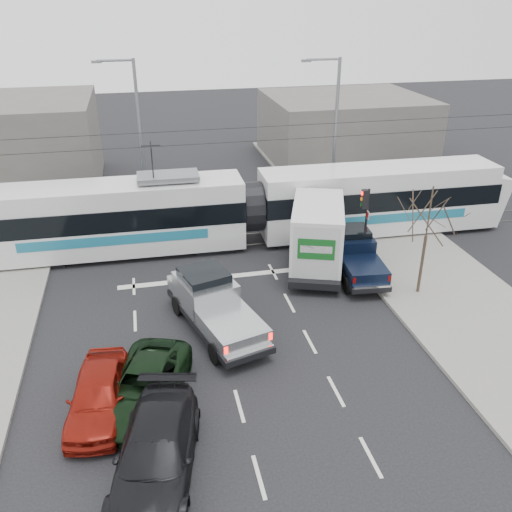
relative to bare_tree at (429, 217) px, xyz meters
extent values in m
plane|color=black|center=(-7.60, -2.50, -3.79)|extent=(120.00, 120.00, 0.00)
cube|color=gray|center=(1.40, -2.50, -3.72)|extent=(6.00, 60.00, 0.15)
cube|color=#33302D|center=(-7.60, 7.50, -3.78)|extent=(60.00, 1.60, 0.03)
cube|color=#645F5A|center=(4.40, 21.50, -1.29)|extent=(12.00, 10.00, 5.00)
cylinder|color=#47382B|center=(0.00, 0.00, -2.27)|extent=(0.14, 0.14, 2.75)
cylinder|color=#47382B|center=(0.00, 0.00, 0.23)|extent=(0.07, 0.07, 2.25)
cylinder|color=black|center=(-1.00, 4.00, -1.84)|extent=(0.12, 0.12, 3.60)
cube|color=black|center=(-1.20, 4.00, -0.54)|extent=(0.28, 0.28, 0.95)
cylinder|color=#FF0C07|center=(-1.35, 4.00, -0.24)|extent=(0.06, 0.20, 0.20)
cylinder|color=orange|center=(-1.35, 4.00, -0.54)|extent=(0.06, 0.20, 0.20)
cylinder|color=#05330C|center=(-1.35, 4.00, -0.84)|extent=(0.06, 0.20, 0.20)
cube|color=white|center=(-1.02, 3.85, -1.34)|extent=(0.02, 0.30, 0.40)
cylinder|color=slate|center=(-0.10, 11.50, 0.71)|extent=(0.20, 0.20, 9.00)
cylinder|color=slate|center=(-1.10, 11.50, 5.11)|extent=(2.00, 0.14, 0.14)
cube|color=slate|center=(-2.10, 11.50, 5.06)|extent=(0.55, 0.25, 0.14)
cylinder|color=slate|center=(-11.60, 13.50, 0.71)|extent=(0.20, 0.20, 9.00)
cylinder|color=slate|center=(-12.60, 13.50, 5.11)|extent=(2.00, 0.14, 0.14)
cube|color=slate|center=(-13.60, 13.50, 5.06)|extent=(0.55, 0.25, 0.14)
cylinder|color=black|center=(-7.60, 7.50, 1.71)|extent=(60.00, 0.03, 0.03)
cylinder|color=black|center=(-7.60, 7.50, 2.41)|extent=(60.00, 0.03, 0.03)
cube|color=silver|center=(-13.32, 7.30, -2.74)|extent=(13.20, 2.98, 1.60)
cube|color=black|center=(-13.32, 7.30, -1.51)|extent=(13.27, 3.01, 1.09)
cube|color=silver|center=(-13.32, 7.30, -0.53)|extent=(13.20, 2.87, 1.02)
cube|color=#1A6A86|center=(-13.35, 5.91, -2.45)|extent=(9.21, 0.18, 0.51)
cube|color=silver|center=(0.98, 7.06, -2.74)|extent=(13.20, 2.98, 1.60)
cube|color=black|center=(0.98, 7.06, -1.51)|extent=(13.27, 3.01, 1.09)
cube|color=silver|center=(0.98, 7.06, -0.53)|extent=(13.20, 2.87, 1.02)
cube|color=#1A6A86|center=(0.95, 5.67, -2.45)|extent=(9.21, 0.18, 0.51)
cylinder|color=black|center=(-6.17, 7.18, -1.72)|extent=(1.07, 2.66, 2.65)
cube|color=slate|center=(-10.46, 7.25, 0.21)|extent=(3.09, 1.71, 0.26)
cube|color=black|center=(-16.90, 7.36, -3.61)|extent=(2.08, 2.38, 0.37)
cube|color=black|center=(-8.32, 7.22, -3.61)|extent=(2.08, 2.38, 0.37)
cube|color=black|center=(-4.03, 7.14, -3.61)|extent=(2.08, 2.38, 0.37)
cube|color=black|center=(4.55, 7.00, -3.61)|extent=(2.08, 2.38, 0.37)
cube|color=black|center=(-9.33, -0.93, -3.23)|extent=(3.61, 6.27, 0.26)
cube|color=#AEB0B3|center=(-9.63, 0.10, -2.51)|extent=(2.62, 2.95, 1.18)
cube|color=black|center=(-9.66, 0.20, -1.90)|extent=(2.17, 2.19, 0.56)
cube|color=#AEB0B3|center=(-10.02, 1.47, -2.75)|extent=(2.17, 1.57, 0.56)
cube|color=#AEB0B3|center=(-8.97, -2.18, -2.82)|extent=(2.67, 3.12, 0.67)
cube|color=silver|center=(-8.54, -3.67, -3.10)|extent=(1.86, 0.70, 0.18)
cube|color=#FF0C07|center=(-9.44, -3.80, -2.72)|extent=(0.16, 0.12, 0.29)
cube|color=#FF0C07|center=(-7.71, -3.30, -2.72)|extent=(0.16, 0.12, 0.29)
cylinder|color=black|center=(-10.76, 0.64, -3.38)|extent=(0.50, 0.87, 0.82)
cylinder|color=black|center=(-8.95, 1.16, -3.38)|extent=(0.50, 0.87, 0.82)
cylinder|color=black|center=(-9.71, -3.01, -3.38)|extent=(0.50, 0.87, 0.82)
cylinder|color=black|center=(-7.90, -2.49, -3.38)|extent=(0.50, 0.87, 0.82)
cube|color=black|center=(-3.56, 3.96, -3.26)|extent=(4.48, 7.23, 0.34)
cube|color=white|center=(-2.70, 6.41, -2.42)|extent=(2.64, 2.29, 1.56)
cube|color=black|center=(-2.66, 6.54, -1.84)|extent=(2.18, 1.67, 0.59)
cube|color=silver|center=(-3.79, 3.32, -1.81)|extent=(3.75, 5.16, 2.88)
cube|color=silver|center=(-4.55, 1.14, -1.81)|extent=(1.96, 0.73, 2.54)
cube|color=#13531C|center=(-4.57, 1.09, -1.58)|extent=(1.55, 0.56, 0.98)
cube|color=black|center=(-4.63, 0.93, -3.35)|extent=(2.07, 0.93, 0.18)
cylinder|color=black|center=(-3.81, 6.37, -3.35)|extent=(0.57, 0.93, 0.88)
cylinder|color=black|center=(-1.86, 5.68, -3.35)|extent=(0.57, 0.93, 0.88)
cylinder|color=black|center=(-5.17, 2.50, -3.30)|extent=(0.60, 1.02, 0.98)
cylinder|color=black|center=(-3.22, 1.81, -3.30)|extent=(0.60, 1.02, 0.98)
cube|color=black|center=(-2.10, 2.27, -3.25)|extent=(2.24, 5.04, 0.24)
cube|color=black|center=(-2.02, 3.15, -2.57)|extent=(1.95, 2.20, 1.13)
cube|color=black|center=(-2.01, 3.25, -1.98)|extent=(1.66, 1.60, 0.54)
cube|color=black|center=(-1.92, 4.32, -2.79)|extent=(1.79, 1.03, 0.54)
cube|color=black|center=(-2.20, 1.20, -2.86)|extent=(1.96, 2.35, 0.64)
cube|color=silver|center=(-2.31, -0.07, -3.13)|extent=(1.67, 0.32, 0.18)
cube|color=#590505|center=(-3.09, 0.10, -2.76)|extent=(0.14, 0.09, 0.27)
cube|color=#590505|center=(-1.51, -0.04, -2.76)|extent=(0.14, 0.09, 0.27)
cylinder|color=black|center=(-2.79, 3.91, -3.40)|extent=(0.34, 0.80, 0.78)
cylinder|color=black|center=(-1.13, 3.76, -3.40)|extent=(0.34, 0.80, 0.78)
cylinder|color=black|center=(-3.07, 0.79, -3.40)|extent=(0.34, 0.80, 0.78)
cylinder|color=black|center=(-1.41, 0.64, -3.40)|extent=(0.34, 0.80, 0.78)
imported|color=black|center=(-12.27, -4.61, -3.12)|extent=(3.67, 5.28, 1.34)
imported|color=maroon|center=(-13.79, -4.80, -3.05)|extent=(2.23, 4.52, 1.48)
imported|color=black|center=(-12.09, -7.73, -3.02)|extent=(3.26, 5.67, 1.55)
camera|label=1|loc=(-11.75, -19.24, 8.68)|focal=38.00mm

